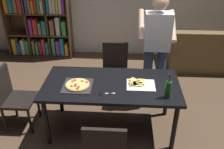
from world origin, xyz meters
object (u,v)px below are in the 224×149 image
object	(u,v)px
pepperoni_pizza_on_tray	(78,85)
wine_bottle	(168,89)
bookshelf	(38,13)
dining_table	(111,88)
chair_left_end	(12,95)
person_serving_pizza	(156,46)
chair_far_side	(115,67)
kitchen_scissors	(104,94)
couch	(210,54)

from	to	relation	value
pepperoni_pizza_on_tray	wine_bottle	xyz separation A→B (m)	(1.11, -0.18, 0.10)
bookshelf	pepperoni_pizza_on_tray	size ratio (longest dim) A/B	5.29
dining_table	chair_left_end	xyz separation A→B (m)	(-1.37, 0.00, -0.16)
person_serving_pizza	pepperoni_pizza_on_tray	distance (m)	1.33
chair_left_end	person_serving_pizza	size ratio (longest dim) A/B	0.51
chair_left_end	wine_bottle	size ratio (longest dim) A/B	2.85
dining_table	wine_bottle	world-z (taller)	wine_bottle
chair_far_side	bookshelf	size ratio (longest dim) A/B	0.46
chair_far_side	wine_bottle	bearing A→B (deg)	-60.07
dining_table	kitchen_scissors	size ratio (longest dim) A/B	9.04
couch	wine_bottle	distance (m)	2.62
dining_table	wine_bottle	distance (m)	0.76
dining_table	kitchen_scissors	distance (m)	0.26
pepperoni_pizza_on_tray	chair_far_side	bearing A→B (deg)	67.04
chair_left_end	couch	world-z (taller)	chair_left_end
bookshelf	person_serving_pizza	bearing A→B (deg)	-35.52
person_serving_pizza	wine_bottle	distance (m)	0.97
chair_far_side	bookshelf	world-z (taller)	bookshelf
dining_table	person_serving_pizza	bearing A→B (deg)	48.17
dining_table	pepperoni_pizza_on_tray	distance (m)	0.44
chair_far_side	chair_left_end	world-z (taller)	same
couch	pepperoni_pizza_on_tray	distance (m)	3.15
chair_far_side	kitchen_scissors	xyz separation A→B (m)	(-0.07, -1.16, 0.24)
couch	kitchen_scissors	distance (m)	3.01
couch	bookshelf	world-z (taller)	bookshelf
chair_left_end	couch	distance (m)	3.83
bookshelf	dining_table	bearing A→B (deg)	-54.04
kitchen_scissors	wine_bottle	bearing A→B (deg)	-1.91
chair_far_side	couch	size ratio (longest dim) A/B	0.53
dining_table	chair_far_side	distance (m)	0.93
couch	person_serving_pizza	distance (m)	1.94
chair_far_side	wine_bottle	xyz separation A→B (m)	(0.68, -1.18, 0.36)
chair_left_end	chair_far_side	bearing A→B (deg)	33.77
wine_bottle	pepperoni_pizza_on_tray	bearing A→B (deg)	170.70
dining_table	pepperoni_pizza_on_tray	world-z (taller)	pepperoni_pizza_on_tray
chair_far_side	dining_table	bearing A→B (deg)	-90.00
kitchen_scissors	couch	bearing A→B (deg)	48.52
chair_far_side	wine_bottle	world-z (taller)	wine_bottle
person_serving_pizza	pepperoni_pizza_on_tray	world-z (taller)	person_serving_pizza
couch	pepperoni_pizza_on_tray	xyz separation A→B (m)	(-2.33, -2.07, 0.46)
kitchen_scissors	chair_far_side	bearing A→B (deg)	86.52
chair_far_side	couch	distance (m)	2.19
kitchen_scissors	person_serving_pizza	bearing A→B (deg)	53.53
wine_bottle	kitchen_scissors	size ratio (longest dim) A/B	1.61
chair_left_end	person_serving_pizza	distance (m)	2.17
chair_far_side	kitchen_scissors	distance (m)	1.19
chair_left_end	kitchen_scissors	distance (m)	1.34
dining_table	chair_far_side	xyz separation A→B (m)	(0.00, 0.92, -0.16)
chair_left_end	person_serving_pizza	bearing A→B (deg)	19.25
bookshelf	kitchen_scissors	world-z (taller)	bookshelf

